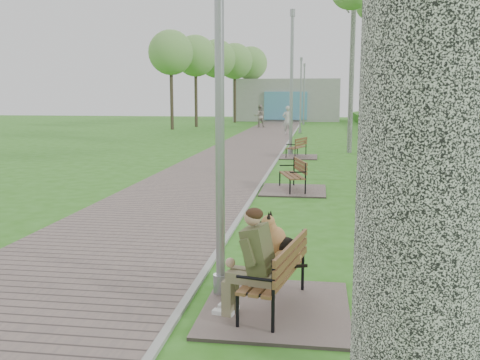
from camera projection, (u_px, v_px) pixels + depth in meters
The scene contains 12 objects.
walkway at pixel (243, 151), 23.83m from camera, with size 3.50×67.00×0.04m, color #6D5D58.
kerb at pixel (282, 152), 23.58m from camera, with size 0.10×67.00×0.05m, color #999993.
building_north at pixel (287, 100), 52.28m from camera, with size 10.00×5.20×4.00m.
bench_main at pixel (268, 277), 6.18m from camera, with size 1.69×1.88×1.48m.
bench_second at pixel (292, 184), 14.00m from camera, with size 1.68×1.87×1.03m.
bench_third at pixel (296, 153), 21.57m from camera, with size 1.61×1.79×0.99m.
lamp_post_near at pixel (220, 115), 6.36m from camera, with size 0.19×0.19×4.83m.
lamp_post_second at pixel (291, 88), 21.97m from camera, with size 0.23×0.23×5.91m.
lamp_post_third at pixel (301, 98), 34.72m from camera, with size 0.19×0.19×4.89m.
lamp_post_far at pixel (304, 96), 44.82m from camera, with size 0.20×0.20×5.09m.
pedestrian_near at pixel (288, 120), 33.74m from camera, with size 0.66×0.44×1.82m, color beige.
pedestrian_far at pixel (260, 116), 41.17m from camera, with size 0.85×0.66×1.75m, color #9D9689.
Camera 1 is at (1.54, -2.00, 2.50)m, focal length 40.00 mm.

